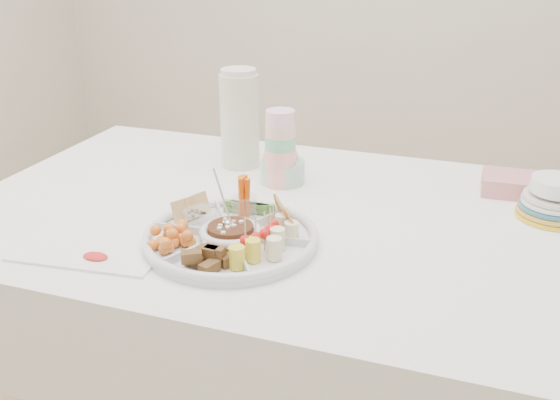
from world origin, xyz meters
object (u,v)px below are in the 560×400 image
(plate_stack, at_px, (555,197))
(thermos, at_px, (240,118))
(dining_table, at_px, (267,335))
(party_tray, at_px, (231,235))

(plate_stack, bearing_deg, thermos, 173.61)
(thermos, xyz_separation_m, plate_stack, (0.85, -0.10, -0.09))
(dining_table, xyz_separation_m, party_tray, (-0.00, -0.21, 0.40))
(plate_stack, bearing_deg, dining_table, -165.09)
(dining_table, distance_m, thermos, 0.62)
(thermos, bearing_deg, party_tray, -69.93)
(dining_table, bearing_deg, thermos, 123.23)
(party_tray, relative_size, plate_stack, 2.23)
(party_tray, bearing_deg, dining_table, 88.81)
(dining_table, distance_m, plate_stack, 0.82)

